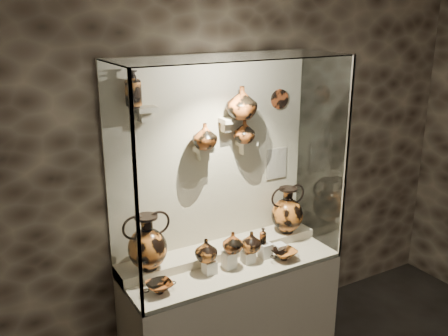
% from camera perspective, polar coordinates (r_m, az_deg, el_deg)
% --- Properties ---
extents(wall_back, '(5.00, 0.02, 3.20)m').
position_cam_1_polar(wall_back, '(3.90, -1.52, 1.19)').
color(wall_back, '#2C221B').
rests_on(wall_back, ground).
extents(plinth, '(1.70, 0.60, 0.80)m').
position_cam_1_polar(plinth, '(4.15, 0.82, -16.02)').
color(plinth, '#BFB599').
rests_on(plinth, floor).
extents(front_tier, '(1.68, 0.58, 0.03)m').
position_cam_1_polar(front_tier, '(3.94, 0.84, -10.99)').
color(front_tier, beige).
rests_on(front_tier, plinth).
extents(rear_tier, '(1.70, 0.25, 0.10)m').
position_cam_1_polar(rear_tier, '(4.06, -0.44, -9.53)').
color(rear_tier, beige).
rests_on(rear_tier, plinth).
extents(back_panel, '(1.70, 0.03, 1.60)m').
position_cam_1_polar(back_panel, '(3.89, -1.49, 1.17)').
color(back_panel, '#BFB599').
rests_on(back_panel, plinth).
extents(glass_front, '(1.70, 0.01, 1.60)m').
position_cam_1_polar(glass_front, '(3.39, 3.47, -1.35)').
color(glass_front, white).
rests_on(glass_front, plinth).
extents(glass_left, '(0.01, 0.60, 1.60)m').
position_cam_1_polar(glass_left, '(3.30, -11.82, -2.27)').
color(glass_left, white).
rests_on(glass_left, plinth).
extents(glass_right, '(0.01, 0.60, 1.60)m').
position_cam_1_polar(glass_right, '(4.11, 11.06, 1.74)').
color(glass_right, white).
rests_on(glass_right, plinth).
extents(glass_top, '(1.70, 0.60, 0.01)m').
position_cam_1_polar(glass_top, '(3.47, 0.96, 12.57)').
color(glass_top, white).
rests_on(glass_top, back_panel).
extents(frame_post_left, '(0.02, 0.02, 1.60)m').
position_cam_1_polar(frame_post_left, '(3.04, -9.96, -3.87)').
color(frame_post_left, gray).
rests_on(frame_post_left, plinth).
extents(frame_post_right, '(0.02, 0.02, 1.60)m').
position_cam_1_polar(frame_post_right, '(3.91, 13.76, 0.71)').
color(frame_post_right, gray).
rests_on(frame_post_right, plinth).
extents(pedestal_a, '(0.09, 0.09, 0.10)m').
position_cam_1_polar(pedestal_a, '(3.78, -1.68, -11.23)').
color(pedestal_a, silver).
rests_on(pedestal_a, front_tier).
extents(pedestal_b, '(0.09, 0.09, 0.13)m').
position_cam_1_polar(pedestal_b, '(3.84, 0.58, -10.43)').
color(pedestal_b, silver).
rests_on(pedestal_b, front_tier).
extents(pedestal_c, '(0.09, 0.09, 0.09)m').
position_cam_1_polar(pedestal_c, '(3.93, 2.75, -10.09)').
color(pedestal_c, silver).
rests_on(pedestal_c, front_tier).
extents(pedestal_d, '(0.09, 0.09, 0.12)m').
position_cam_1_polar(pedestal_d, '(4.00, 4.71, -9.35)').
color(pedestal_d, silver).
rests_on(pedestal_d, front_tier).
extents(pedestal_e, '(0.09, 0.09, 0.08)m').
position_cam_1_polar(pedestal_e, '(4.09, 6.34, -9.13)').
color(pedestal_e, silver).
rests_on(pedestal_e, front_tier).
extents(bracket_ul, '(0.14, 0.12, 0.04)m').
position_cam_1_polar(bracket_ul, '(3.50, -8.94, 6.67)').
color(bracket_ul, '#BFB599').
rests_on(bracket_ul, back_panel).
extents(bracket_ca, '(0.14, 0.12, 0.04)m').
position_cam_1_polar(bracket_ca, '(3.76, -2.29, 2.14)').
color(bracket_ca, '#BFB599').
rests_on(bracket_ca, back_panel).
extents(bracket_cb, '(0.10, 0.12, 0.04)m').
position_cam_1_polar(bracket_cb, '(3.80, 0.35, 5.45)').
color(bracket_cb, '#BFB599').
rests_on(bracket_cb, back_panel).
extents(bracket_cc, '(0.14, 0.12, 0.04)m').
position_cam_1_polar(bracket_cc, '(3.94, 2.61, 2.87)').
color(bracket_cc, '#BFB599').
rests_on(bracket_cc, back_panel).
extents(amphora_left, '(0.43, 0.43, 0.42)m').
position_cam_1_polar(amphora_left, '(3.66, -8.73, -8.37)').
color(amphora_left, '#B56122').
rests_on(amphora_left, rear_tier).
extents(amphora_right, '(0.41, 0.41, 0.40)m').
position_cam_1_polar(amphora_right, '(4.24, 7.23, -4.76)').
color(amphora_right, '#B56122').
rests_on(amphora_right, rear_tier).
extents(jug_a, '(0.21, 0.21, 0.18)m').
position_cam_1_polar(jug_a, '(3.71, -2.08, -9.34)').
color(jug_a, '#B56122').
rests_on(jug_a, pedestal_a).
extents(jug_b, '(0.20, 0.20, 0.16)m').
position_cam_1_polar(jug_b, '(3.77, 0.99, -8.48)').
color(jug_b, '#95461A').
rests_on(jug_b, pedestal_b).
extents(jug_c, '(0.21, 0.21, 0.16)m').
position_cam_1_polar(jug_c, '(3.88, 3.12, -8.40)').
color(jug_c, '#B56122').
rests_on(jug_c, pedestal_c).
extents(lekythos_small, '(0.07, 0.07, 0.15)m').
position_cam_1_polar(lekythos_small, '(3.94, 4.45, -7.64)').
color(lekythos_small, '#95461A').
rests_on(lekythos_small, pedestal_d).
extents(kylix_left, '(0.30, 0.28, 0.09)m').
position_cam_1_polar(kylix_left, '(3.57, -7.41, -13.28)').
color(kylix_left, '#95461A').
rests_on(kylix_left, front_tier).
extents(kylix_right, '(0.26, 0.23, 0.10)m').
position_cam_1_polar(kylix_right, '(3.99, 6.87, -9.69)').
color(kylix_right, '#B56122').
rests_on(kylix_right, front_tier).
extents(lekythos_tall, '(0.15, 0.15, 0.29)m').
position_cam_1_polar(lekythos_tall, '(3.43, -10.32, 9.13)').
color(lekythos_tall, '#B56122').
rests_on(lekythos_tall, bracket_ul).
extents(ovoid_vase_a, '(0.22, 0.22, 0.19)m').
position_cam_1_polar(ovoid_vase_a, '(3.68, -2.21, 3.67)').
color(ovoid_vase_a, '#95461A').
rests_on(ovoid_vase_a, bracket_ca).
extents(ovoid_vase_b, '(0.29, 0.29, 0.25)m').
position_cam_1_polar(ovoid_vase_b, '(3.76, 2.03, 7.49)').
color(ovoid_vase_b, '#95461A').
rests_on(ovoid_vase_b, bracket_cb).
extents(ovoid_vase_c, '(0.22, 0.22, 0.18)m').
position_cam_1_polar(ovoid_vase_c, '(3.86, 2.33, 4.20)').
color(ovoid_vase_c, '#95461A').
rests_on(ovoid_vase_c, bracket_cc).
extents(wall_plate, '(0.16, 0.02, 0.16)m').
position_cam_1_polar(wall_plate, '(4.10, 6.35, 7.84)').
color(wall_plate, '#98421E').
rests_on(wall_plate, back_panel).
extents(info_placard, '(0.20, 0.01, 0.26)m').
position_cam_1_polar(info_placard, '(4.23, 5.99, 0.55)').
color(info_placard, beige).
rests_on(info_placard, back_panel).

